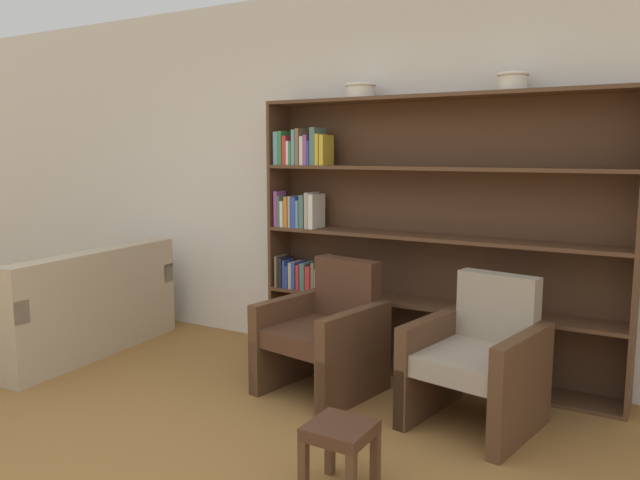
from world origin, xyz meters
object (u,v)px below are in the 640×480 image
at_px(bookshelf, 403,240).
at_px(bowl_cream, 513,81).
at_px(footstool, 340,439).
at_px(armchair_cushioned, 479,360).
at_px(armchair_leather, 326,334).
at_px(couch, 71,313).
at_px(bowl_slate, 360,90).

relative_size(bookshelf, bowl_cream, 12.71).
bearing_deg(footstool, bookshelf, 103.81).
bearing_deg(armchair_cushioned, bowl_cream, -78.04).
bearing_deg(armchair_leather, bowl_cream, -138.90).
relative_size(armchair_leather, armchair_cushioned, 1.00).
bearing_deg(bowl_cream, armchair_leather, -148.78).
distance_m(bowl_cream, armchair_leather, 1.99).
bearing_deg(armchair_leather, bookshelf, -103.55).
relative_size(armchair_cushioned, footstool, 2.56).
relative_size(couch, footstool, 5.05).
height_order(bookshelf, armchair_cushioned, bookshelf).
xyz_separation_m(bowl_cream, footstool, (-0.31, -1.66, -1.74)).
height_order(bowl_slate, armchair_cushioned, bowl_slate).
distance_m(couch, footstool, 2.93).
bearing_deg(bowl_slate, footstool, -65.61).
relative_size(bowl_cream, couch, 0.12).
distance_m(bowl_slate, footstool, 2.51).
height_order(couch, armchair_cushioned, armchair_cushioned).
relative_size(bookshelf, armchair_leather, 3.00).
height_order(armchair_leather, footstool, armchair_leather).
xyz_separation_m(bowl_cream, couch, (-3.14, -0.90, -1.70)).
xyz_separation_m(couch, footstool, (2.83, -0.76, -0.04)).
bearing_deg(couch, armchair_leather, -87.23).
distance_m(armchair_leather, armchair_cushioned, 1.01).
bearing_deg(bowl_cream, bowl_slate, 180.00).
relative_size(bowl_slate, armchair_leather, 0.26).
height_order(bowl_slate, armchair_leather, bowl_slate).
distance_m(bookshelf, footstool, 1.86).
height_order(bookshelf, armchair_leather, bookshelf).
distance_m(bowl_slate, couch, 2.83).
bearing_deg(armchair_cushioned, bowl_slate, -19.14).
bearing_deg(bowl_slate, bowl_cream, -0.00).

